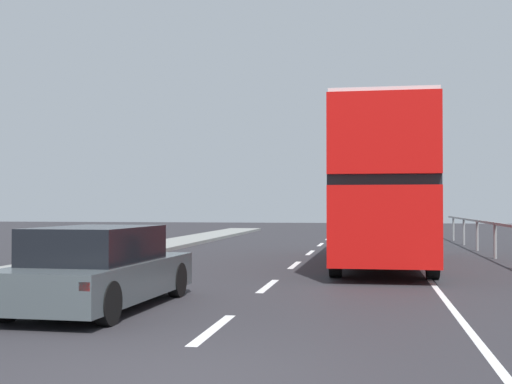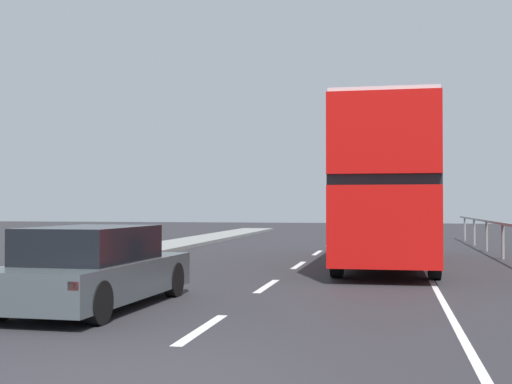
% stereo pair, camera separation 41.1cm
% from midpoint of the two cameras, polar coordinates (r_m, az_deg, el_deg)
% --- Properties ---
extents(lane_paint_markings, '(3.62, 46.00, 0.01)m').
position_cam_midpoint_polar(lane_paint_markings, '(15.31, 8.51, -7.49)').
color(lane_paint_markings, silver).
rests_on(lane_paint_markings, ground).
extents(double_decker_bus_red, '(2.60, 11.09, 4.27)m').
position_cam_midpoint_polar(double_decker_bus_red, '(20.61, 9.69, 0.53)').
color(double_decker_bus_red, red).
rests_on(double_decker_bus_red, ground).
extents(hatchback_car_near, '(1.94, 4.64, 1.36)m').
position_cam_midpoint_polar(hatchback_car_near, '(11.99, -13.57, -6.13)').
color(hatchback_car_near, '#444C50').
rests_on(hatchback_car_near, ground).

